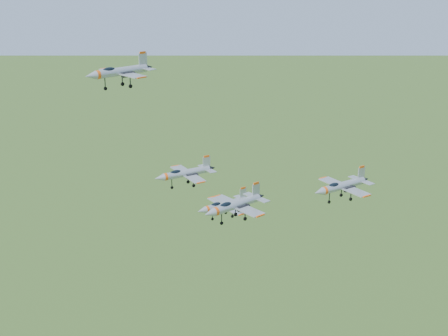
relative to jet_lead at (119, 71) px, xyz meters
name	(u,v)px	position (x,y,z in m)	size (l,w,h in m)	color
jet_lead	(119,71)	(0.00, 0.00, 0.00)	(12.96, 11.01, 3.52)	#969CA2
jet_left_high	(185,173)	(6.93, -10.41, -15.51)	(11.15, 9.22, 2.98)	#969CA2
jet_right_high	(235,205)	(7.50, -27.05, -15.02)	(11.16, 9.45, 3.02)	#969CA2
jet_left_low	(224,205)	(18.75, -0.94, -26.82)	(12.30, 10.27, 3.29)	#969CA2
jet_right_low	(342,186)	(34.05, -16.60, -20.21)	(13.05, 10.89, 3.49)	#969CA2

